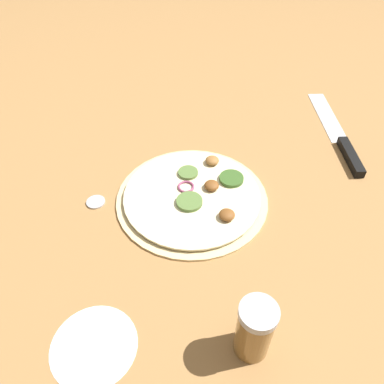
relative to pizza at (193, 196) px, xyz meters
The scene contains 6 objects.
ground_plane 0.01m from the pizza, 84.95° to the left, with size 3.00×3.00×0.00m, color #9E703F.
pizza is the anchor object (origin of this frame).
knife 0.37m from the pizza, 95.19° to the right, with size 0.30×0.19×0.02m.
spice_jar 0.30m from the pizza, 162.94° to the left, with size 0.05×0.05×0.10m.
loose_cap 0.18m from the pizza, 60.94° to the left, with size 0.03×0.03×0.01m.
flour_patch 0.31m from the pizza, 121.77° to the left, with size 0.12×0.12×0.00m.
Camera 1 is at (-0.42, 0.26, 0.51)m, focal length 35.00 mm.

